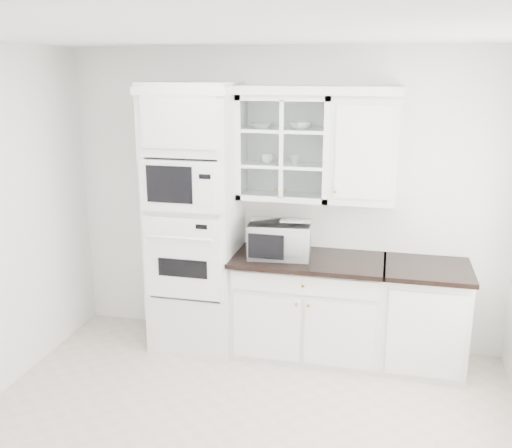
# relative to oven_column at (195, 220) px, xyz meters

# --- Properties ---
(ground) EXTENTS (4.00, 3.50, 0.01)m
(ground) POSITION_rel_oven_column_xyz_m (0.75, -1.42, -1.19)
(ground) COLOR #C1B3A5
(ground) RESTS_ON ground
(room_shell) EXTENTS (4.00, 3.50, 2.70)m
(room_shell) POSITION_rel_oven_column_xyz_m (0.75, -0.99, 0.58)
(room_shell) COLOR white
(room_shell) RESTS_ON ground
(oven_column) EXTENTS (0.76, 0.68, 2.40)m
(oven_column) POSITION_rel_oven_column_xyz_m (0.00, 0.00, 0.00)
(oven_column) COLOR silver
(oven_column) RESTS_ON ground
(base_cabinet_run) EXTENTS (1.32, 0.67, 0.92)m
(base_cabinet_run) POSITION_rel_oven_column_xyz_m (1.03, 0.03, -0.74)
(base_cabinet_run) COLOR silver
(base_cabinet_run) RESTS_ON ground
(extra_base_cabinet) EXTENTS (0.72, 0.67, 0.92)m
(extra_base_cabinet) POSITION_rel_oven_column_xyz_m (2.03, 0.03, -0.74)
(extra_base_cabinet) COLOR silver
(extra_base_cabinet) RESTS_ON ground
(upper_cabinet_glass) EXTENTS (0.80, 0.33, 0.90)m
(upper_cabinet_glass) POSITION_rel_oven_column_xyz_m (0.78, 0.17, 0.65)
(upper_cabinet_glass) COLOR silver
(upper_cabinet_glass) RESTS_ON room_shell
(upper_cabinet_solid) EXTENTS (0.55, 0.33, 0.90)m
(upper_cabinet_solid) POSITION_rel_oven_column_xyz_m (1.46, 0.17, 0.65)
(upper_cabinet_solid) COLOR silver
(upper_cabinet_solid) RESTS_ON room_shell
(crown_molding) EXTENTS (2.14, 0.38, 0.07)m
(crown_molding) POSITION_rel_oven_column_xyz_m (0.68, 0.14, 1.14)
(crown_molding) COLOR white
(crown_molding) RESTS_ON room_shell
(countertop_microwave) EXTENTS (0.57, 0.49, 0.31)m
(countertop_microwave) POSITION_rel_oven_column_xyz_m (0.78, -0.00, -0.13)
(countertop_microwave) COLOR white
(countertop_microwave) RESTS_ON base_cabinet_run
(bowl_a) EXTENTS (0.20, 0.20, 0.05)m
(bowl_a) POSITION_rel_oven_column_xyz_m (0.58, 0.16, 0.83)
(bowl_a) COLOR white
(bowl_a) RESTS_ON upper_cabinet_glass
(bowl_b) EXTENTS (0.20, 0.20, 0.06)m
(bowl_b) POSITION_rel_oven_column_xyz_m (0.91, 0.17, 0.84)
(bowl_b) COLOR white
(bowl_b) RESTS_ON upper_cabinet_glass
(cup_a) EXTENTS (0.13, 0.13, 0.09)m
(cup_a) POSITION_rel_oven_column_xyz_m (0.63, 0.15, 0.55)
(cup_a) COLOR white
(cup_a) RESTS_ON upper_cabinet_glass
(cup_b) EXTENTS (0.10, 0.10, 0.08)m
(cup_b) POSITION_rel_oven_column_xyz_m (0.86, 0.18, 0.55)
(cup_b) COLOR white
(cup_b) RESTS_ON upper_cabinet_glass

